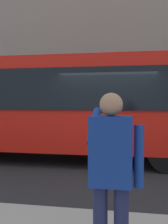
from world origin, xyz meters
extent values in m
plane|color=#232326|center=(0.00, 0.00, 0.00)|extent=(60.00, 60.00, 0.00)
cube|color=gray|center=(0.00, -6.80, 6.00)|extent=(28.00, 0.80, 12.00)
cube|color=red|center=(1.49, -0.63, 1.70)|extent=(9.00, 2.50, 2.60)
cube|color=black|center=(1.49, 0.63, 2.10)|extent=(7.60, 0.06, 1.10)
cylinder|color=black|center=(-1.51, -1.73, 0.50)|extent=(1.00, 0.28, 1.00)
cylinder|color=black|center=(-1.51, 0.47, 0.50)|extent=(1.00, 0.28, 1.00)
cube|color=navy|center=(-0.49, 4.96, 1.30)|extent=(0.40, 0.24, 0.66)
sphere|color=#A87A5B|center=(-0.49, 4.96, 1.74)|extent=(0.22, 0.22, 0.22)
cylinder|color=navy|center=(-0.75, 4.96, 1.26)|extent=(0.09, 0.09, 0.58)
cylinder|color=navy|center=(-0.31, 4.80, 1.52)|extent=(0.09, 0.48, 0.37)
cube|color=black|center=(-0.39, 4.66, 1.72)|extent=(0.07, 0.01, 0.14)
camera|label=1|loc=(-0.71, 7.56, 1.76)|focal=44.56mm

